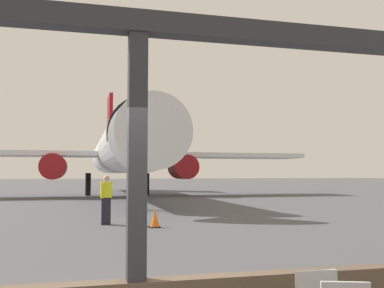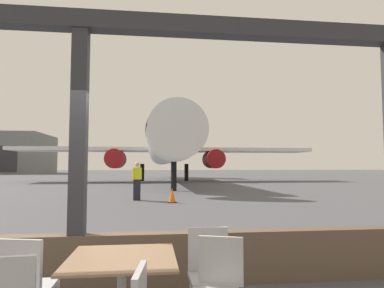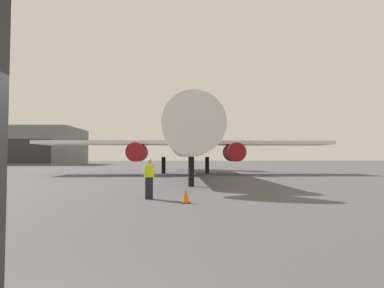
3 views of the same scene
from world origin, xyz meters
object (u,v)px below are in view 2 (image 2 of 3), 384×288
at_px(cafe_chair_aisle_left, 25,281).
at_px(traffic_cone, 172,196).
at_px(cafe_chair_window_left, 209,268).
at_px(ground_crew_worker, 137,180).
at_px(airplane, 166,146).
at_px(cafe_chair_aisle_right, 220,282).

bearing_deg(cafe_chair_aisle_left, traffic_cone, 80.09).
xyz_separation_m(cafe_chair_window_left, ground_crew_worker, (-1.22, 12.30, 0.35)).
height_order(airplane, traffic_cone, airplane).
distance_m(cafe_chair_aisle_right, ground_crew_worker, 12.74).
xyz_separation_m(cafe_chair_aisle_left, cafe_chair_aisle_right, (1.66, -0.21, -0.01)).
relative_size(cafe_chair_window_left, cafe_chair_aisle_right, 1.02).
xyz_separation_m(airplane, traffic_cone, (-0.52, -19.74, -3.30)).
xyz_separation_m(airplane, ground_crew_worker, (-2.07, -18.52, -2.69)).
height_order(cafe_chair_aisle_left, traffic_cone, cafe_chair_aisle_left).
distance_m(airplane, traffic_cone, 20.02).
bearing_deg(cafe_chair_window_left, cafe_chair_aisle_right, -86.42).
relative_size(cafe_chair_aisle_left, traffic_cone, 1.50).
xyz_separation_m(cafe_chair_aisle_left, ground_crew_worker, (0.42, 12.47, 0.35)).
xyz_separation_m(cafe_chair_aisle_right, traffic_cone, (0.30, 11.46, -0.25)).
bearing_deg(cafe_chair_window_left, cafe_chair_aisle_left, -174.29).
bearing_deg(cafe_chair_aisle_right, airplane, 88.48).
distance_m(cafe_chair_window_left, cafe_chair_aisle_right, 0.37).
xyz_separation_m(cafe_chair_aisle_left, airplane, (2.49, 30.99, 3.04)).
height_order(cafe_chair_window_left, traffic_cone, cafe_chair_window_left).
distance_m(cafe_chair_aisle_right, airplane, 31.36).
distance_m(cafe_chair_aisle_right, traffic_cone, 11.46).
bearing_deg(cafe_chair_aisle_left, cafe_chair_aisle_right, -7.11).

